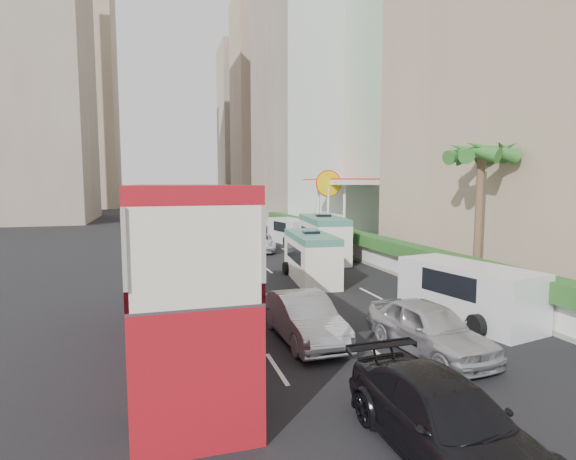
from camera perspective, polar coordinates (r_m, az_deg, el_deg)
name	(u,v)px	position (r m, az deg, el deg)	size (l,w,h in m)	color
ground_plane	(363,333)	(15.91, 9.55, -12.83)	(200.00, 200.00, 0.00)	black
double_decker_bus	(181,270)	(13.77, -13.40, -4.97)	(2.50, 11.00, 5.06)	#A5121C
car_silver_lane_a	(304,340)	(15.12, 1.99, -13.76)	(1.59, 4.57, 1.51)	#B0B3B7
car_silver_lane_b	(428,353)	(14.66, 17.38, -14.69)	(1.85, 4.59, 1.56)	#B0B3B7
car_black	(444,457)	(9.84, 19.17, -25.59)	(2.04, 5.01, 1.45)	black
van_asset	(258,251)	(34.09, -3.78, -2.69)	(2.33, 5.04, 1.40)	silver
minibus_near	(311,257)	(23.72, 2.94, -3.44)	(1.87, 5.60, 2.48)	silver
minibus_far	(323,238)	(30.37, 4.48, -1.01)	(2.17, 6.50, 2.88)	silver
panel_van_near	(467,292)	(18.20, 21.81, -7.35)	(2.10, 5.25, 2.10)	silver
panel_van_far	(290,231)	(38.70, 0.30, -0.12)	(2.05, 5.13, 2.05)	silver
sidewalk	(332,238)	(41.89, 5.63, -0.98)	(6.00, 120.00, 0.18)	#99968C
kerb_wall	(355,249)	(30.70, 8.53, -2.42)	(0.30, 44.00, 1.00)	silver
hedge	(355,237)	(30.59, 8.55, -0.84)	(1.10, 44.00, 0.70)	#2D6626
palm_tree	(479,220)	(22.79, 23.04, 1.13)	(0.36, 0.36, 6.40)	brown
shell_station	(351,210)	(40.21, 8.07, 2.51)	(6.50, 8.00, 5.50)	silver
tower_mid	(309,61)	(78.23, 2.65, 20.65)	(16.00, 16.00, 50.00)	gray
tower_far_a	(268,104)	(99.85, -2.61, 15.65)	(14.00, 14.00, 44.00)	tan
tower_far_b	(247,126)	(120.80, -5.18, 12.98)	(14.00, 14.00, 40.00)	gray
tower_left_a	(11,22)	(73.70, -31.72, 21.54)	(18.00, 18.00, 52.00)	gray
tower_left_b	(75,96)	(106.16, -25.45, 15.06)	(16.00, 16.00, 46.00)	tan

